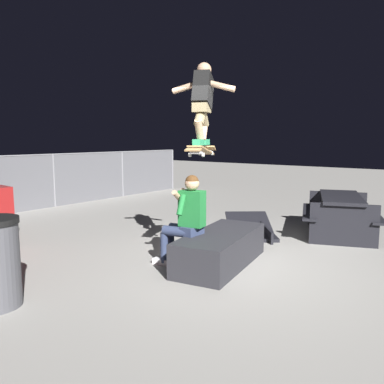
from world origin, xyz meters
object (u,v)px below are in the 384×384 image
object	(u,v)px
kicker_ramp	(250,230)
person_sitting_on_ledge	(185,216)
skateboard	(201,150)
skater_airborne	(203,100)
picnic_table_back	(340,209)
ledge_box_main	(221,249)

from	to	relation	value
kicker_ramp	person_sitting_on_ledge	bearing A→B (deg)	-174.89
person_sitting_on_ledge	skateboard	size ratio (longest dim) A/B	1.29
skater_airborne	picnic_table_back	distance (m)	3.62
ledge_box_main	skateboard	bearing A→B (deg)	136.10
ledge_box_main	person_sitting_on_ledge	xyz separation A→B (m)	(-0.36, 0.36, 0.49)
skateboard	skater_airborne	xyz separation A→B (m)	(0.05, 0.02, 0.69)
skateboard	kicker_ramp	size ratio (longest dim) A/B	0.68
kicker_ramp	picnic_table_back	xyz separation A→B (m)	(0.95, -1.36, 0.43)
skater_airborne	kicker_ramp	distance (m)	3.03
person_sitting_on_ledge	skater_airborne	xyz separation A→B (m)	(0.21, -0.14, 1.60)
ledge_box_main	skater_airborne	distance (m)	2.11
ledge_box_main	person_sitting_on_ledge	world-z (taller)	person_sitting_on_ledge
ledge_box_main	person_sitting_on_ledge	distance (m)	0.70
person_sitting_on_ledge	kicker_ramp	bearing A→B (deg)	5.11
person_sitting_on_ledge	skater_airborne	size ratio (longest dim) A/B	1.17
skateboard	picnic_table_back	distance (m)	3.37
skater_airborne	ledge_box_main	bearing A→B (deg)	-55.14
ledge_box_main	skateboard	world-z (taller)	skateboard
ledge_box_main	skater_airborne	xyz separation A→B (m)	(-0.15, 0.22, 2.09)
skateboard	skater_airborne	world-z (taller)	skater_airborne
person_sitting_on_ledge	kicker_ramp	distance (m)	2.31
person_sitting_on_ledge	kicker_ramp	size ratio (longest dim) A/B	0.88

